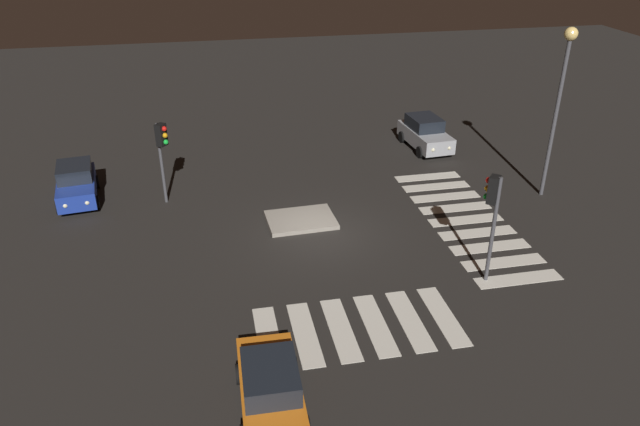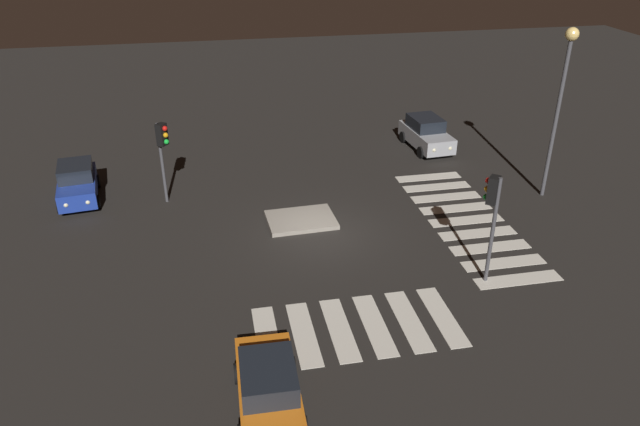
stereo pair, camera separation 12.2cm
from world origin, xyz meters
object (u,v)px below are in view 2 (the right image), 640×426
traffic_island (301,220)px  car_orange (268,387)px  car_blue (77,183)px  car_silver (426,134)px  traffic_light_east (492,203)px  traffic_light_west (162,144)px  street_lamp (562,85)px

traffic_island → car_orange: car_orange is taller
traffic_island → car_blue: size_ratio=0.75×
car_silver → traffic_light_east: (-2.51, -12.71, 2.20)m
car_orange → traffic_light_west: 13.74m
car_blue → traffic_light_west: traffic_light_west is taller
street_lamp → traffic_island: bearing=-177.8°
traffic_light_east → car_orange: bearing=70.2°
car_blue → traffic_light_west: 4.64m
car_blue → car_silver: (17.67, 3.00, 0.04)m
car_orange → traffic_island: bearing=-12.8°
traffic_light_east → traffic_island: bearing=-4.3°
car_orange → traffic_light_west: (-2.92, 13.27, 2.03)m
traffic_light_west → street_lamp: (16.90, -2.57, 2.35)m
car_blue → car_silver: size_ratio=0.97×
car_orange → street_lamp: size_ratio=0.49×
car_silver → car_orange: 20.44m
car_blue → traffic_light_east: traffic_light_east is taller
car_silver → traffic_light_west: 14.39m
car_blue → traffic_light_west: bearing=66.9°
car_blue → traffic_island: bearing=59.1°
car_orange → street_lamp: (13.98, 10.71, 4.37)m
traffic_light_east → street_lamp: (5.77, 6.01, 2.11)m
car_orange → traffic_light_east: (8.21, 4.70, 2.26)m
traffic_island → traffic_light_west: size_ratio=0.79×
car_silver → street_lamp: bearing=21.3°
car_orange → traffic_light_east: size_ratio=0.92×
traffic_light_east → street_lamp: street_lamp is taller
traffic_light_west → traffic_light_east: 14.06m
car_orange → traffic_light_east: bearing=-58.9°
car_silver → street_lamp: size_ratio=0.54×
car_blue → car_silver: bearing=92.3°
car_blue → traffic_light_west: (4.02, -1.13, 2.00)m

